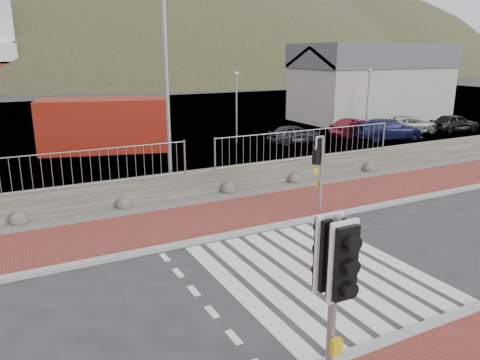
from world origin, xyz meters
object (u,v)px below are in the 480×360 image
streetlight (170,60)px  traffic_signal_far (321,158)px  car_c (388,129)px  traffic_signal_near (334,274)px  car_d (409,124)px  car_e (454,123)px  car_b (357,128)px  shipping_container (105,125)px  car_a (294,134)px

streetlight → traffic_signal_far: bearing=-32.8°
streetlight → car_c: streetlight is taller
traffic_signal_near → car_d: size_ratio=0.76×
traffic_signal_far → car_e: size_ratio=0.75×
traffic_signal_far → car_b: traffic_signal_far is taller
car_e → traffic_signal_near: bearing=131.1°
traffic_signal_near → car_d: bearing=41.1°
traffic_signal_near → car_c: 23.88m
shipping_container → car_b: 15.27m
streetlight → shipping_container: (-0.59, 9.17, -3.54)m
traffic_signal_near → car_a: bearing=57.7°
shipping_container → car_b: (14.94, -3.03, -0.82)m
traffic_signal_far → shipping_container: size_ratio=0.39×
car_e → car_b: bearing=84.0°
car_c → traffic_signal_far: bearing=140.8°
car_e → traffic_signal_far: bearing=122.8°
traffic_signal_near → car_c: bearing=43.7°
traffic_signal_far → car_d: bearing=-160.7°
traffic_signal_near → streetlight: 12.28m
traffic_signal_far → shipping_container: bearing=-88.4°
traffic_signal_far → streetlight: (-3.45, 4.51, 3.06)m
traffic_signal_near → car_b: (16.25, 17.97, -1.66)m
car_b → car_c: (1.08, -1.62, 0.05)m
streetlight → car_c: (15.44, 4.53, -4.31)m
car_b → car_e: bearing=-102.3°
car_d → traffic_signal_near: bearing=136.4°
car_c → car_e: bearing=-75.2°
shipping_container → car_c: size_ratio=1.56×
car_a → car_c: size_ratio=0.75×
traffic_signal_far → shipping_container: (-4.04, 13.69, -0.48)m
traffic_signal_far → car_a: bearing=-134.9°
streetlight → shipping_container: bearing=113.5°
streetlight → car_a: bearing=52.3°
car_e → streetlight: bearing=108.1°
shipping_container → car_a: (10.20, -3.05, -0.84)m
car_e → car_d: bearing=78.0°
traffic_signal_near → car_e: traffic_signal_near is taller
streetlight → car_c: size_ratio=2.04×
traffic_signal_far → shipping_container: 14.28m
car_a → car_d: bearing=-90.2°
streetlight → car_a: streetlight is taller
car_d → car_a: bearing=92.5°
streetlight → car_d: (18.40, 5.64, -4.37)m
car_c → car_e: size_ratio=1.25×
streetlight → car_a: size_ratio=2.71×
car_c → car_e: 6.08m
car_d → car_e: size_ratio=1.18×
car_c → car_d: bearing=-55.6°
car_a → car_b: (4.74, 0.02, 0.02)m
traffic_signal_far → shipping_container: shipping_container is taller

